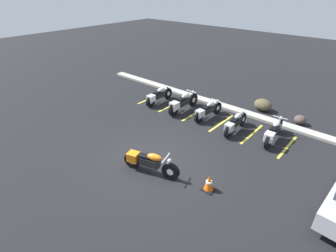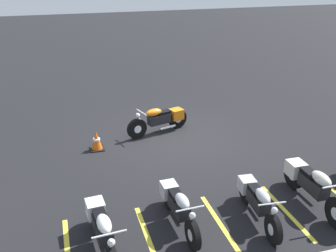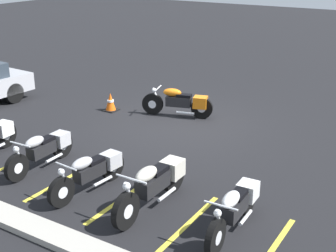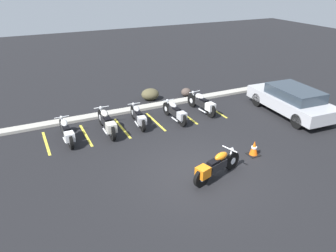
{
  "view_description": "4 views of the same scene",
  "coord_description": "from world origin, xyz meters",
  "px_view_note": "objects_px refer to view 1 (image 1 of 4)",
  "views": [
    {
      "loc": [
        5.56,
        -5.6,
        5.87
      ],
      "look_at": [
        -0.42,
        1.28,
        0.81
      ],
      "focal_mm": 28.0,
      "sensor_mm": 36.0,
      "label": 1
    },
    {
      "loc": [
        3.24,
        10.27,
        5.05
      ],
      "look_at": [
        0.55,
        1.08,
        0.92
      ],
      "focal_mm": 42.0,
      "sensor_mm": 36.0,
      "label": 2
    },
    {
      "loc": [
        -6.17,
        10.54,
        4.52
      ],
      "look_at": [
        -0.71,
        1.73,
        0.64
      ],
      "focal_mm": 50.0,
      "sensor_mm": 36.0,
      "label": 3
    },
    {
      "loc": [
        -4.84,
        -7.82,
        5.96
      ],
      "look_at": [
        -0.07,
        2.08,
        0.79
      ],
      "focal_mm": 35.0,
      "sensor_mm": 36.0,
      "label": 4
    }
  ],
  "objects_px": {
    "parked_bike_0": "(158,96)",
    "traffic_cone": "(209,183)",
    "parked_bike_3": "(235,123)",
    "landscape_rock_0": "(263,105)",
    "motorcycle_orange_featured": "(148,162)",
    "parked_bike_1": "(182,103)",
    "parked_bike_2": "(207,111)",
    "landscape_rock_1": "(300,120)",
    "parked_bike_4": "(274,132)"
  },
  "relations": [
    {
      "from": "motorcycle_orange_featured",
      "to": "parked_bike_3",
      "type": "relative_size",
      "value": 1.02
    },
    {
      "from": "motorcycle_orange_featured",
      "to": "parked_bike_1",
      "type": "height_order",
      "value": "parked_bike_1"
    },
    {
      "from": "landscape_rock_1",
      "to": "traffic_cone",
      "type": "relative_size",
      "value": 0.96
    },
    {
      "from": "landscape_rock_0",
      "to": "parked_bike_1",
      "type": "bearing_deg",
      "value": -137.73
    },
    {
      "from": "landscape_rock_1",
      "to": "motorcycle_orange_featured",
      "type": "bearing_deg",
      "value": -111.73
    },
    {
      "from": "parked_bike_2",
      "to": "landscape_rock_0",
      "type": "height_order",
      "value": "parked_bike_2"
    },
    {
      "from": "traffic_cone",
      "to": "landscape_rock_0",
      "type": "bearing_deg",
      "value": 99.72
    },
    {
      "from": "parked_bike_3",
      "to": "landscape_rock_0",
      "type": "relative_size",
      "value": 2.21
    },
    {
      "from": "parked_bike_1",
      "to": "parked_bike_3",
      "type": "height_order",
      "value": "parked_bike_1"
    },
    {
      "from": "parked_bike_1",
      "to": "landscape_rock_0",
      "type": "relative_size",
      "value": 2.49
    },
    {
      "from": "motorcycle_orange_featured",
      "to": "parked_bike_4",
      "type": "relative_size",
      "value": 0.96
    },
    {
      "from": "landscape_rock_1",
      "to": "traffic_cone",
      "type": "height_order",
      "value": "traffic_cone"
    },
    {
      "from": "motorcycle_orange_featured",
      "to": "landscape_rock_1",
      "type": "distance_m",
      "value": 7.68
    },
    {
      "from": "parked_bike_0",
      "to": "parked_bike_3",
      "type": "height_order",
      "value": "parked_bike_0"
    },
    {
      "from": "parked_bike_2",
      "to": "parked_bike_3",
      "type": "distance_m",
      "value": 1.65
    },
    {
      "from": "parked_bike_1",
      "to": "traffic_cone",
      "type": "distance_m",
      "value": 5.82
    },
    {
      "from": "parked_bike_0",
      "to": "traffic_cone",
      "type": "bearing_deg",
      "value": -126.07
    },
    {
      "from": "parked_bike_2",
      "to": "parked_bike_0",
      "type": "bearing_deg",
      "value": 98.95
    },
    {
      "from": "parked_bike_1",
      "to": "landscape_rock_0",
      "type": "distance_m",
      "value": 4.14
    },
    {
      "from": "motorcycle_orange_featured",
      "to": "traffic_cone",
      "type": "bearing_deg",
      "value": 0.69
    },
    {
      "from": "parked_bike_2",
      "to": "parked_bike_3",
      "type": "xyz_separation_m",
      "value": [
        1.63,
        -0.28,
        0.0
      ]
    },
    {
      "from": "parked_bike_1",
      "to": "parked_bike_2",
      "type": "distance_m",
      "value": 1.42
    },
    {
      "from": "parked_bike_1",
      "to": "traffic_cone",
      "type": "bearing_deg",
      "value": -133.14
    },
    {
      "from": "parked_bike_4",
      "to": "traffic_cone",
      "type": "height_order",
      "value": "parked_bike_4"
    },
    {
      "from": "parked_bike_2",
      "to": "traffic_cone",
      "type": "xyz_separation_m",
      "value": [
        2.82,
        -4.15,
        -0.16
      ]
    },
    {
      "from": "motorcycle_orange_featured",
      "to": "parked_bike_0",
      "type": "relative_size",
      "value": 1.0
    },
    {
      "from": "parked_bike_4",
      "to": "landscape_rock_1",
      "type": "height_order",
      "value": "parked_bike_4"
    },
    {
      "from": "motorcycle_orange_featured",
      "to": "parked_bike_0",
      "type": "xyz_separation_m",
      "value": [
        -3.77,
        4.58,
        -0.01
      ]
    },
    {
      "from": "parked_bike_1",
      "to": "parked_bike_2",
      "type": "bearing_deg",
      "value": -83.64
    },
    {
      "from": "parked_bike_4",
      "to": "parked_bike_3",
      "type": "bearing_deg",
      "value": 97.01
    },
    {
      "from": "motorcycle_orange_featured",
      "to": "parked_bike_4",
      "type": "height_order",
      "value": "parked_bike_4"
    },
    {
      "from": "motorcycle_orange_featured",
      "to": "parked_bike_2",
      "type": "xyz_separation_m",
      "value": [
        -0.75,
        4.79,
        -0.02
      ]
    },
    {
      "from": "parked_bike_0",
      "to": "parked_bike_2",
      "type": "xyz_separation_m",
      "value": [
        3.02,
        0.21,
        -0.01
      ]
    },
    {
      "from": "parked_bike_1",
      "to": "parked_bike_2",
      "type": "height_order",
      "value": "parked_bike_1"
    },
    {
      "from": "parked_bike_3",
      "to": "parked_bike_2",
      "type": "bearing_deg",
      "value": 77.68
    },
    {
      "from": "parked_bike_3",
      "to": "landscape_rock_0",
      "type": "xyz_separation_m",
      "value": [
        0.03,
        2.92,
        -0.12
      ]
    },
    {
      "from": "motorcycle_orange_featured",
      "to": "parked_bike_4",
      "type": "bearing_deg",
      "value": 46.57
    },
    {
      "from": "motorcycle_orange_featured",
      "to": "parked_bike_1",
      "type": "relative_size",
      "value": 0.91
    },
    {
      "from": "parked_bike_4",
      "to": "landscape_rock_1",
      "type": "relative_size",
      "value": 3.98
    },
    {
      "from": "parked_bike_2",
      "to": "traffic_cone",
      "type": "distance_m",
      "value": 5.02
    },
    {
      "from": "landscape_rock_1",
      "to": "parked_bike_2",
      "type": "bearing_deg",
      "value": -146.91
    },
    {
      "from": "parked_bike_3",
      "to": "landscape_rock_1",
      "type": "distance_m",
      "value": 3.29
    },
    {
      "from": "motorcycle_orange_featured",
      "to": "landscape_rock_0",
      "type": "bearing_deg",
      "value": 66.54
    },
    {
      "from": "parked_bike_4",
      "to": "parked_bike_2",
      "type": "bearing_deg",
      "value": 86.09
    },
    {
      "from": "parked_bike_3",
      "to": "traffic_cone",
      "type": "distance_m",
      "value": 4.05
    },
    {
      "from": "parked_bike_1",
      "to": "traffic_cone",
      "type": "height_order",
      "value": "parked_bike_1"
    },
    {
      "from": "parked_bike_4",
      "to": "landscape_rock_1",
      "type": "xyz_separation_m",
      "value": [
        0.39,
        2.3,
        -0.23
      ]
    },
    {
      "from": "parked_bike_1",
      "to": "landscape_rock_1",
      "type": "relative_size",
      "value": 4.23
    },
    {
      "from": "parked_bike_0",
      "to": "landscape_rock_0",
      "type": "distance_m",
      "value": 5.48
    },
    {
      "from": "parked_bike_3",
      "to": "landscape_rock_1",
      "type": "relative_size",
      "value": 3.75
    }
  ]
}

